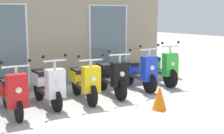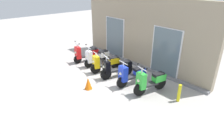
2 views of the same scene
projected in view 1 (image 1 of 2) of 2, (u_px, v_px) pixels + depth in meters
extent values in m
plane|color=#A8A39E|center=(124.00, 106.00, 7.32)|extent=(40.00, 40.00, 0.00)
cube|color=gray|center=(57.00, 24.00, 9.26)|extent=(7.96, 0.30, 3.51)
cube|color=slate|center=(63.00, 83.00, 9.35)|extent=(7.96, 0.20, 0.12)
cube|color=silver|center=(0.00, 50.00, 8.16)|extent=(1.50, 0.04, 2.30)
cube|color=slate|center=(1.00, 50.00, 8.14)|extent=(1.38, 0.02, 2.22)
cube|color=silver|center=(109.00, 42.00, 10.30)|extent=(1.50, 0.04, 2.30)
cube|color=slate|center=(109.00, 42.00, 10.28)|extent=(1.38, 0.02, 2.22)
cylinder|color=black|center=(19.00, 110.00, 6.24)|extent=(0.16, 0.45, 0.45)
cylinder|color=black|center=(6.00, 98.00, 7.17)|extent=(0.16, 0.45, 0.45)
cube|color=#2D2D30|center=(12.00, 99.00, 6.69)|extent=(0.37, 0.71, 0.09)
cube|color=red|center=(17.00, 91.00, 6.21)|extent=(0.41, 0.30, 0.64)
sphere|color=#F2EFCC|center=(19.00, 90.00, 6.09)|extent=(0.12, 0.12, 0.12)
cube|color=red|center=(7.00, 88.00, 7.04)|extent=(0.38, 0.56, 0.28)
cube|color=black|center=(7.00, 82.00, 6.99)|extent=(0.33, 0.52, 0.11)
cylinder|color=silver|center=(16.00, 70.00, 6.14)|extent=(0.06, 0.06, 0.19)
cylinder|color=silver|center=(16.00, 67.00, 6.13)|extent=(0.53, 0.12, 0.04)
sphere|color=black|center=(30.00, 60.00, 6.24)|extent=(0.07, 0.07, 0.07)
sphere|color=black|center=(1.00, 62.00, 5.99)|extent=(0.07, 0.07, 0.07)
cylinder|color=black|center=(57.00, 101.00, 6.88)|extent=(0.13, 0.47, 0.47)
cylinder|color=black|center=(39.00, 91.00, 7.75)|extent=(0.13, 0.47, 0.47)
cube|color=#2D2D30|center=(47.00, 91.00, 7.29)|extent=(0.33, 0.68, 0.09)
cube|color=white|center=(55.00, 84.00, 6.85)|extent=(0.40, 0.28, 0.61)
sphere|color=#F2EFCC|center=(58.00, 83.00, 6.73)|extent=(0.12, 0.12, 0.12)
cube|color=white|center=(40.00, 78.00, 7.61)|extent=(0.35, 0.55, 0.28)
cube|color=black|center=(40.00, 73.00, 7.55)|extent=(0.31, 0.51, 0.11)
cylinder|color=silver|center=(55.00, 65.00, 6.78)|extent=(0.06, 0.06, 0.22)
cylinder|color=silver|center=(55.00, 61.00, 6.76)|extent=(0.49, 0.09, 0.04)
sphere|color=black|center=(65.00, 55.00, 6.88)|extent=(0.07, 0.07, 0.07)
sphere|color=black|center=(43.00, 57.00, 6.62)|extent=(0.07, 0.07, 0.07)
cylinder|color=black|center=(92.00, 95.00, 7.25)|extent=(0.23, 0.52, 0.51)
cylinder|color=black|center=(76.00, 85.00, 8.26)|extent=(0.23, 0.52, 0.51)
cube|color=#2D2D30|center=(84.00, 86.00, 7.74)|extent=(0.43, 0.74, 0.09)
cube|color=yellow|center=(91.00, 79.00, 7.23)|extent=(0.43, 0.33, 0.58)
sphere|color=#F2EFCC|center=(93.00, 79.00, 7.11)|extent=(0.12, 0.12, 0.12)
cube|color=yellow|center=(78.00, 76.00, 8.13)|extent=(0.42, 0.58, 0.28)
cube|color=black|center=(78.00, 71.00, 8.07)|extent=(0.38, 0.53, 0.11)
cylinder|color=silver|center=(91.00, 63.00, 7.17)|extent=(0.06, 0.06, 0.18)
cylinder|color=silver|center=(91.00, 60.00, 7.16)|extent=(0.55, 0.18, 0.04)
sphere|color=black|center=(102.00, 55.00, 7.25)|extent=(0.07, 0.07, 0.07)
sphere|color=black|center=(79.00, 56.00, 7.03)|extent=(0.07, 0.07, 0.07)
cylinder|color=black|center=(120.00, 89.00, 7.74)|extent=(0.24, 0.54, 0.53)
cylinder|color=black|center=(102.00, 80.00, 8.78)|extent=(0.24, 0.54, 0.53)
cube|color=#2D2D30|center=(111.00, 81.00, 8.24)|extent=(0.44, 0.76, 0.09)
cube|color=black|center=(120.00, 75.00, 7.72)|extent=(0.43, 0.33, 0.58)
sphere|color=#F2EFCC|center=(122.00, 74.00, 7.59)|extent=(0.12, 0.12, 0.12)
cube|color=black|center=(104.00, 71.00, 8.64)|extent=(0.42, 0.58, 0.28)
cube|color=black|center=(104.00, 66.00, 8.58)|extent=(0.38, 0.53, 0.11)
cylinder|color=silver|center=(120.00, 59.00, 7.65)|extent=(0.06, 0.06, 0.23)
cylinder|color=silver|center=(120.00, 55.00, 7.64)|extent=(0.54, 0.18, 0.04)
sphere|color=black|center=(130.00, 50.00, 7.73)|extent=(0.07, 0.07, 0.07)
sphere|color=black|center=(109.00, 51.00, 7.51)|extent=(0.07, 0.07, 0.07)
cylinder|color=black|center=(150.00, 83.00, 8.41)|extent=(0.16, 0.53, 0.53)
cylinder|color=black|center=(128.00, 76.00, 9.29)|extent=(0.16, 0.53, 0.53)
cube|color=#2D2D30|center=(138.00, 76.00, 8.83)|extent=(0.35, 0.68, 0.09)
cube|color=#1E38C6|center=(149.00, 69.00, 8.38)|extent=(0.41, 0.29, 0.64)
sphere|color=#F2EFCC|center=(152.00, 68.00, 8.26)|extent=(0.12, 0.12, 0.12)
cube|color=#1E38C6|center=(130.00, 68.00, 9.16)|extent=(0.37, 0.56, 0.28)
cube|color=black|center=(131.00, 64.00, 9.11)|extent=(0.33, 0.51, 0.11)
cylinder|color=silver|center=(149.00, 53.00, 8.31)|extent=(0.06, 0.06, 0.21)
cylinder|color=silver|center=(149.00, 49.00, 8.29)|extent=(0.55, 0.12, 0.04)
sphere|color=black|center=(158.00, 45.00, 8.41)|extent=(0.07, 0.07, 0.07)
sphere|color=black|center=(141.00, 46.00, 8.14)|extent=(0.07, 0.07, 0.07)
cylinder|color=black|center=(170.00, 78.00, 9.03)|extent=(0.23, 0.55, 0.54)
cylinder|color=black|center=(150.00, 72.00, 9.95)|extent=(0.23, 0.55, 0.54)
cube|color=#2D2D30|center=(160.00, 71.00, 9.47)|extent=(0.39, 0.69, 0.09)
cube|color=green|center=(170.00, 64.00, 9.00)|extent=(0.42, 0.32, 0.64)
sphere|color=#F2EFCC|center=(173.00, 64.00, 8.88)|extent=(0.12, 0.12, 0.12)
cube|color=green|center=(152.00, 63.00, 9.81)|extent=(0.40, 0.57, 0.28)
cube|color=black|center=(152.00, 58.00, 9.75)|extent=(0.36, 0.52, 0.11)
cylinder|color=silver|center=(170.00, 50.00, 8.93)|extent=(0.06, 0.06, 0.23)
cylinder|color=silver|center=(170.00, 46.00, 8.91)|extent=(0.53, 0.15, 0.04)
sphere|color=black|center=(178.00, 42.00, 9.02)|extent=(0.07, 0.07, 0.07)
sphere|color=black|center=(162.00, 43.00, 8.78)|extent=(0.07, 0.07, 0.07)
cone|color=orange|center=(159.00, 98.00, 7.00)|extent=(0.32, 0.32, 0.52)
cylinder|color=yellow|center=(177.00, 67.00, 10.38)|extent=(0.12, 0.12, 0.70)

